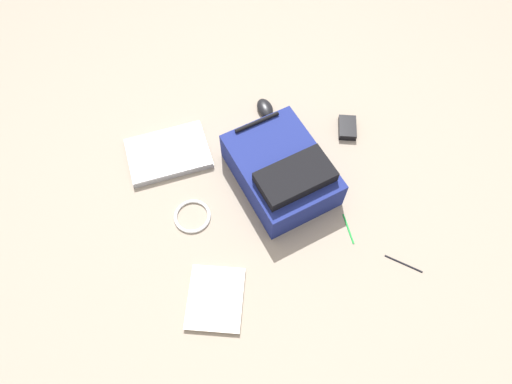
{
  "coord_description": "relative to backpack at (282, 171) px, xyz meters",
  "views": [
    {
      "loc": [
        -0.23,
        -0.8,
        1.58
      ],
      "look_at": [
        -0.02,
        0.02,
        0.02
      ],
      "focal_mm": 30.33,
      "sensor_mm": 36.0,
      "label": 1
    }
  ],
  "objects": [
    {
      "name": "book_red",
      "position": [
        -0.37,
        -0.42,
        -0.07
      ],
      "size": [
        0.27,
        0.29,
        0.02
      ],
      "color": "silver",
      "rests_on": "ground_plane"
    },
    {
      "name": "cable_coil",
      "position": [
        -0.39,
        -0.07,
        -0.08
      ],
      "size": [
        0.15,
        0.15,
        0.01
      ],
      "primitive_type": "torus",
      "color": "silver",
      "rests_on": "ground_plane"
    },
    {
      "name": "ground_plane",
      "position": [
        -0.1,
        -0.05,
        -0.08
      ],
      "size": [
        3.37,
        3.37,
        0.0
      ],
      "primitive_type": "plane",
      "color": "gray"
    },
    {
      "name": "laptop",
      "position": [
        -0.44,
        0.25,
        -0.07
      ],
      "size": [
        0.36,
        0.26,
        0.03
      ],
      "color": "#929296",
      "rests_on": "ground_plane"
    },
    {
      "name": "computer_mouse",
      "position": [
        0.03,
        0.38,
        -0.06
      ],
      "size": [
        0.08,
        0.12,
        0.04
      ],
      "primitive_type": "ellipsoid",
      "rotation": [
        0.0,
        0.0,
        0.1
      ],
      "color": "black",
      "rests_on": "ground_plane"
    },
    {
      "name": "pen_black",
      "position": [
        0.2,
        -0.28,
        -0.08
      ],
      "size": [
        0.01,
        0.13,
        0.01
      ],
      "primitive_type": "cylinder",
      "rotation": [
        1.57,
        0.0,
        -0.04
      ],
      "color": "#198C33",
      "rests_on": "ground_plane"
    },
    {
      "name": "pen_blue",
      "position": [
        0.35,
        -0.47,
        -0.08
      ],
      "size": [
        0.12,
        0.1,
        0.01
      ],
      "primitive_type": "cylinder",
      "rotation": [
        1.57,
        0.0,
        3.99
      ],
      "color": "black",
      "rests_on": "ground_plane"
    },
    {
      "name": "backpack",
      "position": [
        0.0,
        0.0,
        0.0
      ],
      "size": [
        0.43,
        0.51,
        0.2
      ],
      "color": "navy",
      "rests_on": "ground_plane"
    },
    {
      "name": "power_brick",
      "position": [
        0.36,
        0.18,
        -0.07
      ],
      "size": [
        0.11,
        0.14,
        0.03
      ],
      "primitive_type": "cube",
      "rotation": [
        0.0,
        0.0,
        -0.33
      ],
      "color": "black",
      "rests_on": "ground_plane"
    }
  ]
}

